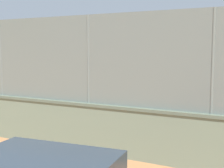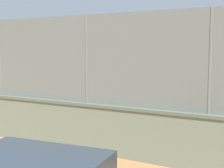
# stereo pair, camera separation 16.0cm
# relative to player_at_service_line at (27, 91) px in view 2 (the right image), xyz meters

# --- Properties ---
(ground_plane) EXTENTS (260.00, 260.00, 0.00)m
(ground_plane) POSITION_rel_player_at_service_line_xyz_m (-2.88, -7.97, -0.98)
(ground_plane) COLOR #A36B42
(perimeter_wall) EXTENTS (29.89, 0.59, 1.35)m
(perimeter_wall) POSITION_rel_player_at_service_line_xyz_m (-3.66, 3.21, -0.29)
(perimeter_wall) COLOR slate
(perimeter_wall) RESTS_ON ground_plane
(fence_panel_on_wall) EXTENTS (29.36, 0.32, 2.37)m
(fence_panel_on_wall) POSITION_rel_player_at_service_line_xyz_m (-3.66, 3.21, 1.56)
(fence_panel_on_wall) COLOR slate
(fence_panel_on_wall) RESTS_ON perimeter_wall
(player_at_service_line) EXTENTS (1.26, 0.74, 1.65)m
(player_at_service_line) POSITION_rel_player_at_service_line_xyz_m (0.00, 0.00, 0.00)
(player_at_service_line) COLOR navy
(player_at_service_line) RESTS_ON ground_plane
(spare_ball_by_wall) EXTENTS (0.15, 0.15, 0.15)m
(spare_ball_by_wall) POSITION_rel_player_at_service_line_xyz_m (-7.67, 1.71, -0.90)
(spare_ball_by_wall) COLOR #3399D8
(spare_ball_by_wall) RESTS_ON ground_plane
(courtside_bench) EXTENTS (1.60, 0.39, 0.87)m
(courtside_bench) POSITION_rel_player_at_service_line_xyz_m (-8.42, 1.07, -0.51)
(courtside_bench) COLOR gray
(courtside_bench) RESTS_ON ground_plane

